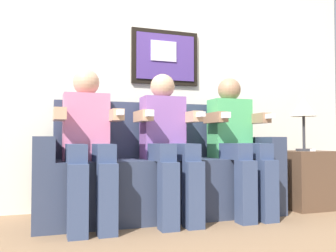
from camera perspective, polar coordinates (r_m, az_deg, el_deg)
name	(u,v)px	position (r m, az deg, el deg)	size (l,w,h in m)	color
ground_plane	(175,225)	(2.64, 1.10, -15.26)	(5.58, 5.58, 0.00)	#8C6B4C
back_wall_assembly	(146,62)	(3.37, -3.39, 9.90)	(4.29, 0.10, 2.60)	silver
couch	(161,176)	(2.89, -1.15, -7.83)	(1.89, 0.58, 0.90)	#333D56
person_on_left	(88,139)	(2.59, -12.43, -1.95)	(0.46, 0.56, 1.11)	pink
person_in_middle	(168,139)	(2.72, -0.06, -1.99)	(0.46, 0.56, 1.11)	#8C59A5
person_on_right	(237,139)	(2.96, 10.73, -1.96)	(0.46, 0.56, 1.11)	#4CB266
side_table_right	(305,179)	(3.43, 20.66, -7.82)	(0.40, 0.40, 0.50)	brown
table_lamp	(304,110)	(3.36, 20.44, 2.43)	(0.22, 0.22, 0.46)	#333338
spare_remote_on_table	(309,150)	(3.34, 21.14, -3.51)	(0.04, 0.13, 0.02)	white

